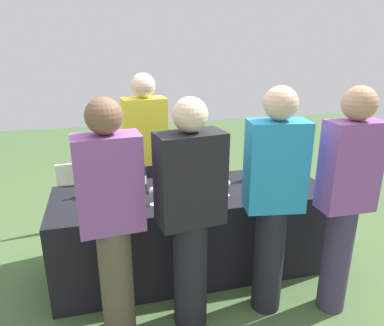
# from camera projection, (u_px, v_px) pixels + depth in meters

# --- Properties ---
(ground_plane) EXTENTS (12.00, 12.00, 0.00)m
(ground_plane) POSITION_uv_depth(u_px,v_px,m) (192.00, 266.00, 3.25)
(ground_plane) COLOR #476638
(tasting_table) EXTENTS (2.29, 0.78, 0.73)m
(tasting_table) POSITION_uv_depth(u_px,v_px,m) (192.00, 230.00, 3.13)
(tasting_table) COLOR black
(tasting_table) RESTS_ON ground_plane
(wine_bottle_0) EXTENTS (0.07, 0.07, 0.33)m
(wine_bottle_0) POSITION_uv_depth(u_px,v_px,m) (98.00, 180.00, 2.91)
(wine_bottle_0) COLOR black
(wine_bottle_0) RESTS_ON tasting_table
(wine_bottle_1) EXTENTS (0.07, 0.07, 0.31)m
(wine_bottle_1) POSITION_uv_depth(u_px,v_px,m) (142.00, 178.00, 3.01)
(wine_bottle_1) COLOR black
(wine_bottle_1) RESTS_ON tasting_table
(wine_bottle_2) EXTENTS (0.07, 0.07, 0.30)m
(wine_bottle_2) POSITION_uv_depth(u_px,v_px,m) (167.00, 177.00, 3.02)
(wine_bottle_2) COLOR black
(wine_bottle_2) RESTS_ON tasting_table
(wine_bottle_3) EXTENTS (0.08, 0.08, 0.31)m
(wine_bottle_3) POSITION_uv_depth(u_px,v_px,m) (207.00, 171.00, 3.17)
(wine_bottle_3) COLOR black
(wine_bottle_3) RESTS_ON tasting_table
(wine_bottle_4) EXTENTS (0.07, 0.07, 0.32)m
(wine_bottle_4) POSITION_uv_depth(u_px,v_px,m) (217.00, 169.00, 3.18)
(wine_bottle_4) COLOR black
(wine_bottle_4) RESTS_ON tasting_table
(wine_bottle_5) EXTENTS (0.08, 0.08, 0.33)m
(wine_bottle_5) POSITION_uv_depth(u_px,v_px,m) (258.00, 167.00, 3.24)
(wine_bottle_5) COLOR black
(wine_bottle_5) RESTS_ON tasting_table
(wine_glass_0) EXTENTS (0.07, 0.07, 0.14)m
(wine_glass_0) POSITION_uv_depth(u_px,v_px,m) (140.00, 190.00, 2.79)
(wine_glass_0) COLOR silver
(wine_glass_0) RESTS_ON tasting_table
(wine_glass_1) EXTENTS (0.07, 0.07, 0.15)m
(wine_glass_1) POSITION_uv_depth(u_px,v_px,m) (153.00, 192.00, 2.73)
(wine_glass_1) COLOR silver
(wine_glass_1) RESTS_ON tasting_table
(wine_glass_2) EXTENTS (0.06, 0.06, 0.14)m
(wine_glass_2) POSITION_uv_depth(u_px,v_px,m) (227.00, 184.00, 2.90)
(wine_glass_2) COLOR silver
(wine_glass_2) RESTS_ON tasting_table
(wine_glass_3) EXTENTS (0.07, 0.07, 0.13)m
(wine_glass_3) POSITION_uv_depth(u_px,v_px,m) (258.00, 180.00, 3.00)
(wine_glass_3) COLOR silver
(wine_glass_3) RESTS_ON tasting_table
(wine_glass_4) EXTENTS (0.06, 0.06, 0.13)m
(wine_glass_4) POSITION_uv_depth(u_px,v_px,m) (293.00, 179.00, 3.03)
(wine_glass_4) COLOR silver
(wine_glass_4) RESTS_ON tasting_table
(ice_bucket) EXTENTS (0.20, 0.20, 0.17)m
(ice_bucket) POSITION_uv_depth(u_px,v_px,m) (288.00, 173.00, 3.20)
(ice_bucket) COLOR silver
(ice_bucket) RESTS_ON tasting_table
(server_pouring) EXTENTS (0.41, 0.25, 1.66)m
(server_pouring) POSITION_uv_depth(u_px,v_px,m) (146.00, 154.00, 3.42)
(server_pouring) COLOR black
(server_pouring) RESTS_ON ground_plane
(guest_0) EXTENTS (0.41, 0.25, 1.63)m
(guest_0) POSITION_uv_depth(u_px,v_px,m) (112.00, 217.00, 2.24)
(guest_0) COLOR brown
(guest_0) RESTS_ON ground_plane
(guest_1) EXTENTS (0.45, 0.29, 1.61)m
(guest_1) POSITION_uv_depth(u_px,v_px,m) (190.00, 212.00, 2.34)
(guest_1) COLOR black
(guest_1) RESTS_ON ground_plane
(guest_2) EXTENTS (0.42, 0.27, 1.66)m
(guest_2) POSITION_uv_depth(u_px,v_px,m) (273.00, 197.00, 2.48)
(guest_2) COLOR black
(guest_2) RESTS_ON ground_plane
(guest_3) EXTENTS (0.37, 0.22, 1.66)m
(guest_3) POSITION_uv_depth(u_px,v_px,m) (346.00, 196.00, 2.47)
(guest_3) COLOR #3F3351
(guest_3) RESTS_ON ground_plane
(menu_board) EXTENTS (0.54, 0.08, 0.73)m
(menu_board) POSITION_uv_depth(u_px,v_px,m) (85.00, 195.00, 3.86)
(menu_board) COLOR white
(menu_board) RESTS_ON ground_plane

